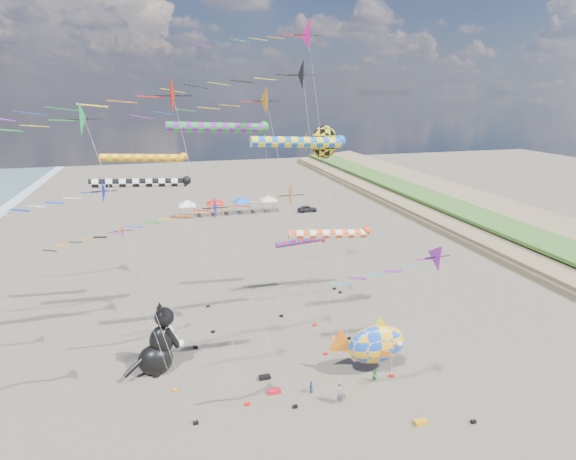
% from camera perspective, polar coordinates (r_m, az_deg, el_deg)
% --- Properties ---
extents(ground, '(260.00, 260.00, 0.00)m').
position_cam_1_polar(ground, '(31.36, 7.59, -26.92)').
color(ground, brown).
rests_on(ground, ground).
extents(delta_kite_0, '(8.59, 1.79, 16.73)m').
position_cam_1_polar(delta_kite_0, '(31.05, -22.66, 4.12)').
color(delta_kite_0, '#060EC5').
rests_on(delta_kite_0, ground).
extents(delta_kite_1, '(11.86, 2.11, 21.47)m').
position_cam_1_polar(delta_kite_1, '(26.61, -25.43, 11.93)').
color(delta_kite_1, green).
rests_on(delta_kite_1, ground).
extents(delta_kite_2, '(9.23, 1.53, 12.33)m').
position_cam_1_polar(delta_kite_2, '(37.56, -20.13, -0.39)').
color(delta_kite_2, '#F73413').
rests_on(delta_kite_2, ground).
extents(delta_kite_3, '(13.02, 3.16, 28.62)m').
position_cam_1_polar(delta_kite_3, '(45.98, 3.99, 23.41)').
color(delta_kite_3, '#FC1399').
rests_on(delta_kite_3, ground).
extents(delta_kite_4, '(13.66, 2.43, 22.83)m').
position_cam_1_polar(delta_kite_4, '(27.19, -17.80, 15.45)').
color(delta_kite_4, red).
rests_on(delta_kite_4, ground).
extents(delta_kite_5, '(9.96, 1.82, 15.90)m').
position_cam_1_polar(delta_kite_5, '(27.09, -8.83, 1.68)').
color(delta_kite_5, '#080DD9').
rests_on(delta_kite_5, ground).
extents(delta_kite_6, '(8.66, 1.90, 13.08)m').
position_cam_1_polar(delta_kite_6, '(28.32, 20.00, -4.55)').
color(delta_kite_6, purple).
rests_on(delta_kite_6, ground).
extents(delta_kite_7, '(12.45, 2.49, 24.34)m').
position_cam_1_polar(delta_kite_7, '(35.67, 1.24, 18.79)').
color(delta_kite_7, black).
rests_on(delta_kite_7, ground).
extents(delta_kite_8, '(14.09, 2.64, 22.45)m').
position_cam_1_polar(delta_kite_8, '(37.73, -3.22, 15.73)').
color(delta_kite_8, orange).
rests_on(delta_kite_8, ground).
extents(delta_kite_9, '(11.04, 2.21, 15.49)m').
position_cam_1_polar(delta_kite_9, '(33.81, -0.63, 3.98)').
color(delta_kite_9, orange).
rests_on(delta_kite_9, ground).
extents(windsock_0, '(7.91, 0.71, 11.94)m').
position_cam_1_polar(windsock_0, '(33.86, 5.71, -0.56)').
color(windsock_0, '#F04C10').
rests_on(windsock_0, ground).
extents(windsock_1, '(10.03, 0.90, 19.30)m').
position_cam_1_polar(windsock_1, '(39.94, -8.42, 12.68)').
color(windsock_1, green).
rests_on(windsock_1, ground).
extents(windsock_2, '(9.30, 0.76, 15.01)m').
position_cam_1_polar(windsock_2, '(38.92, -17.79, 5.65)').
color(windsock_2, black).
rests_on(windsock_2, ground).
extents(windsock_3, '(8.94, 0.87, 18.49)m').
position_cam_1_polar(windsock_3, '(35.45, 1.80, 11.00)').
color(windsock_3, blue).
rests_on(windsock_3, ground).
extents(windsock_4, '(7.12, 0.64, 6.48)m').
position_cam_1_polar(windsock_4, '(48.98, 1.88, -1.53)').
color(windsock_4, red).
rests_on(windsock_4, ground).
extents(windsock_5, '(9.10, 0.74, 16.32)m').
position_cam_1_polar(windsock_5, '(44.06, -17.48, 8.65)').
color(windsock_5, orange).
rests_on(windsock_5, ground).
extents(angelfish_kite, '(3.74, 3.02, 19.21)m').
position_cam_1_polar(angelfish_kite, '(36.69, 4.34, 10.80)').
color(angelfish_kite, yellow).
rests_on(angelfish_kite, ground).
extents(cat_inflatable, '(4.72, 3.66, 5.70)m').
position_cam_1_polar(cat_inflatable, '(38.29, -16.22, -13.20)').
color(cat_inflatable, black).
rests_on(cat_inflatable, ground).
extents(fish_inflatable, '(6.56, 3.23, 5.03)m').
position_cam_1_polar(fish_inflatable, '(37.50, 11.05, -14.02)').
color(fish_inflatable, blue).
rests_on(fish_inflatable, ground).
extents(person_adult, '(0.81, 0.75, 1.85)m').
position_cam_1_polar(person_adult, '(34.75, 6.64, -19.81)').
color(person_adult, slate).
rests_on(person_adult, ground).
extents(child_green, '(0.54, 0.44, 1.04)m').
position_cam_1_polar(child_green, '(37.52, 10.99, -17.69)').
color(child_green, '#1F9036').
rests_on(child_green, ground).
extents(child_blue, '(0.52, 0.60, 0.97)m').
position_cam_1_polar(child_blue, '(35.84, 2.94, -19.28)').
color(child_blue, '#324EB8').
rests_on(child_blue, ground).
extents(kite_bag_0, '(0.90, 0.44, 0.30)m').
position_cam_1_polar(kite_bag_0, '(35.95, -1.76, -19.81)').
color(kite_bag_0, red).
rests_on(kite_bag_0, ground).
extents(kite_bag_1, '(0.90, 0.44, 0.30)m').
position_cam_1_polar(kite_bag_1, '(34.57, 16.51, -22.35)').
color(kite_bag_1, orange).
rests_on(kite_bag_1, ground).
extents(kite_bag_2, '(0.90, 0.44, 0.30)m').
position_cam_1_polar(kite_bag_2, '(43.67, 12.27, -12.96)').
color(kite_bag_2, blue).
rests_on(kite_bag_2, ground).
extents(kite_bag_3, '(0.90, 0.44, 0.30)m').
position_cam_1_polar(kite_bag_3, '(37.41, -2.99, -18.16)').
color(kite_bag_3, black).
rests_on(kite_bag_3, ground).
extents(tent_row, '(19.20, 4.20, 3.80)m').
position_cam_1_polar(tent_row, '(83.38, -7.56, 4.03)').
color(tent_row, white).
rests_on(tent_row, ground).
extents(parked_car, '(3.70, 1.54, 1.25)m').
position_cam_1_polar(parked_car, '(85.26, 2.46, 2.71)').
color(parked_car, '#26262D').
rests_on(parked_car, ground).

